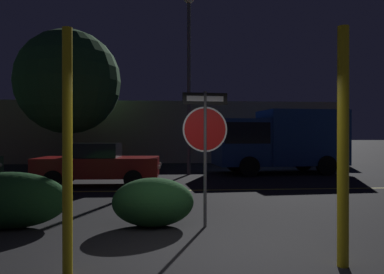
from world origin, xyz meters
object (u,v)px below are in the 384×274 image
(delivery_truck, at_px, (277,139))
(street_lamp, at_px, (189,49))
(hedge_bush_1, at_px, (9,200))
(tree_0, at_px, (68,82))
(passing_car_2, at_px, (98,164))
(stop_sign, at_px, (205,131))
(hedge_bush_2, at_px, (153,202))
(yellow_pole_left, at_px, (67,152))
(yellow_pole_right, at_px, (343,146))

(delivery_truck, xyz_separation_m, street_lamp, (-3.99, -0.19, 3.92))
(hedge_bush_1, bearing_deg, tree_0, 99.05)
(delivery_truck, relative_size, tree_0, 0.82)
(passing_car_2, bearing_deg, street_lamp, 135.83)
(stop_sign, distance_m, delivery_truck, 10.47)
(street_lamp, xyz_separation_m, tree_0, (-5.98, 3.47, -1.01))
(hedge_bush_1, bearing_deg, delivery_truck, 49.62)
(hedge_bush_1, bearing_deg, hedge_bush_2, -1.38)
(yellow_pole_left, distance_m, tree_0, 15.81)
(hedge_bush_1, bearing_deg, passing_car_2, 84.03)
(stop_sign, distance_m, passing_car_2, 6.84)
(yellow_pole_right, height_order, passing_car_2, yellow_pole_right)
(stop_sign, height_order, hedge_bush_2, stop_sign)
(stop_sign, relative_size, yellow_pole_left, 0.84)
(delivery_truck, distance_m, tree_0, 10.90)
(hedge_bush_2, bearing_deg, delivery_truck, 60.50)
(street_lamp, height_order, tree_0, street_lamp)
(yellow_pole_right, relative_size, street_lamp, 0.39)
(yellow_pole_left, distance_m, passing_car_2, 8.46)
(passing_car_2, height_order, street_lamp, street_lamp)
(stop_sign, relative_size, hedge_bush_1, 1.17)
(street_lamp, distance_m, tree_0, 6.99)
(street_lamp, relative_size, tree_0, 1.12)
(stop_sign, height_order, yellow_pole_right, yellow_pole_right)
(hedge_bush_1, xyz_separation_m, passing_car_2, (0.62, 5.91, 0.21))
(stop_sign, relative_size, street_lamp, 0.32)
(yellow_pole_left, distance_m, hedge_bush_1, 3.12)
(stop_sign, height_order, street_lamp, street_lamp)
(stop_sign, bearing_deg, passing_car_2, 111.50)
(hedge_bush_1, bearing_deg, stop_sign, -2.41)
(tree_0, bearing_deg, stop_sign, -66.31)
(yellow_pole_left, bearing_deg, stop_sign, 49.79)
(hedge_bush_1, distance_m, hedge_bush_2, 2.63)
(hedge_bush_2, bearing_deg, yellow_pole_left, -112.24)
(yellow_pole_left, bearing_deg, passing_car_2, 97.06)
(yellow_pole_left, bearing_deg, delivery_truck, 61.89)
(stop_sign, distance_m, tree_0, 14.22)
(yellow_pole_right, height_order, hedge_bush_1, yellow_pole_right)
(hedge_bush_1, height_order, street_lamp, street_lamp)
(stop_sign, bearing_deg, street_lamp, 83.05)
(stop_sign, xyz_separation_m, yellow_pole_left, (-1.94, -2.30, -0.28))
(yellow_pole_left, distance_m, delivery_truck, 13.39)
(tree_0, bearing_deg, yellow_pole_left, -76.34)
(hedge_bush_2, xyz_separation_m, street_lamp, (1.34, 9.24, 5.02))
(street_lamp, bearing_deg, stop_sign, -92.28)
(stop_sign, height_order, passing_car_2, stop_sign)
(hedge_bush_2, xyz_separation_m, tree_0, (-4.64, 12.70, 4.00))
(stop_sign, xyz_separation_m, tree_0, (-5.61, 12.79, 2.68))
(tree_0, bearing_deg, yellow_pole_right, -64.57)
(delivery_truck, height_order, tree_0, tree_0)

